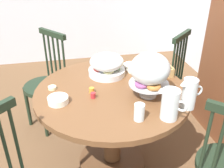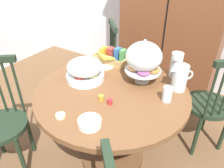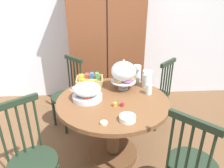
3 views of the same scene
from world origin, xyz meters
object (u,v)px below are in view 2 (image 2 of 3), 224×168
(cereal_bowl, at_px, (90,123))
(china_plate_small, at_px, (93,63))
(milk_pitcher, at_px, (180,79))
(windsor_chair_facing_door, at_px, (101,69))
(cereal_basket, at_px, (113,57))
(pastry_stand_with_dome, at_px, (144,58))
(drinking_glass, at_px, (167,94))
(china_plate_large, at_px, (103,64))
(wooden_armoire, at_px, (175,16))
(dining_table, at_px, (112,113))
(orange_juice_pitcher, at_px, (176,66))
(fruit_platter_covered, at_px, (85,70))
(windsor_chair_far_side, at_px, (2,124))
(windsor_chair_by_cabinet, at_px, (209,106))
(butter_dish, at_px, (60,116))

(cereal_bowl, bearing_deg, china_plate_small, 125.42)
(milk_pitcher, distance_m, china_plate_small, 0.77)
(windsor_chair_facing_door, xyz_separation_m, cereal_basket, (0.32, -0.25, 0.33))
(pastry_stand_with_dome, relative_size, milk_pitcher, 1.74)
(pastry_stand_with_dome, xyz_separation_m, drinking_glass, (0.26, -0.15, -0.14))
(china_plate_small, bearing_deg, cereal_basket, 53.19)
(china_plate_small, height_order, drinking_glass, drinking_glass)
(cereal_basket, relative_size, china_plate_large, 1.44)
(drinking_glass, bearing_deg, wooden_armoire, 107.95)
(dining_table, distance_m, windsor_chair_facing_door, 0.87)
(orange_juice_pitcher, distance_m, china_plate_large, 0.63)
(dining_table, relative_size, fruit_platter_covered, 3.80)
(wooden_armoire, height_order, milk_pitcher, wooden_armoire)
(wooden_armoire, xyz_separation_m, drinking_glass, (0.40, -1.23, -0.19))
(dining_table, bearing_deg, wooden_armoire, 90.41)
(windsor_chair_far_side, relative_size, cereal_basket, 3.09)
(cereal_basket, xyz_separation_m, cereal_bowl, (0.35, -0.80, -0.02))
(windsor_chair_facing_door, relative_size, fruit_platter_covered, 3.25)
(fruit_platter_covered, distance_m, cereal_basket, 0.39)
(windsor_chair_by_cabinet, relative_size, china_plate_large, 4.43)
(fruit_platter_covered, distance_m, china_plate_large, 0.30)
(cereal_bowl, height_order, drinking_glass, drinking_glass)
(china_plate_large, bearing_deg, milk_pitcher, -1.87)
(wooden_armoire, xyz_separation_m, pastry_stand_with_dome, (0.14, -1.08, -0.05))
(orange_juice_pitcher, bearing_deg, china_plate_small, -164.76)
(china_plate_large, bearing_deg, fruit_platter_covered, -84.76)
(windsor_chair_far_side, distance_m, butter_dish, 0.67)
(wooden_armoire, xyz_separation_m, windsor_chair_far_side, (-0.69, -1.83, -0.53))
(orange_juice_pitcher, relative_size, china_plate_large, 0.94)
(cereal_basket, height_order, china_plate_large, cereal_basket)
(pastry_stand_with_dome, height_order, fruit_platter_covered, pastry_stand_with_dome)
(windsor_chair_far_side, xyz_separation_m, butter_dish, (0.60, 0.08, 0.30))
(china_plate_small, bearing_deg, windsor_chair_far_side, -113.69)
(cereal_basket, bearing_deg, dining_table, -58.11)
(windsor_chair_by_cabinet, bearing_deg, cereal_basket, -167.12)
(fruit_platter_covered, relative_size, cereal_bowl, 2.14)
(dining_table, distance_m, milk_pitcher, 0.58)
(wooden_armoire, height_order, windsor_chair_facing_door, wooden_armoire)
(dining_table, distance_m, drinking_glass, 0.49)
(windsor_chair_by_cabinet, relative_size, windsor_chair_far_side, 1.00)
(milk_pitcher, bearing_deg, cereal_basket, 168.81)
(drinking_glass, bearing_deg, butter_dish, -133.47)
(orange_juice_pitcher, bearing_deg, cereal_basket, -176.36)
(milk_pitcher, bearing_deg, dining_table, -146.20)
(cereal_basket, relative_size, china_plate_small, 2.11)
(butter_dish, bearing_deg, windsor_chair_far_side, -171.91)
(windsor_chair_facing_door, distance_m, fruit_platter_covered, 0.81)
(wooden_armoire, relative_size, butter_dish, 32.67)
(windsor_chair_by_cabinet, bearing_deg, milk_pitcher, -123.51)
(windsor_chair_by_cabinet, xyz_separation_m, cereal_basket, (-0.88, -0.20, 0.33))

